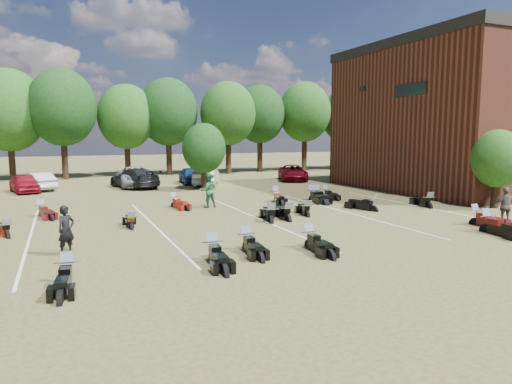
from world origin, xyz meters
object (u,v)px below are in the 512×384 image
person_grey (506,207)px  motorcycle_0 (68,283)px  car_0 (24,183)px  motorcycle_14 (42,216)px  person_green (208,191)px  motorcycle_7 (7,238)px  person_black (66,230)px  car_4 (191,175)px  motorcycle_3 (246,250)px

person_grey → motorcycle_0: 18.14m
car_0 → motorcycle_14: (1.44, -11.03, -0.66)m
person_grey → motorcycle_0: (-18.10, -0.86, -0.88)m
motorcycle_0 → person_green: bearing=62.8°
person_grey → motorcycle_0: size_ratio=0.82×
motorcycle_0 → motorcycle_7: 7.28m
car_0 → person_black: bearing=-96.6°
motorcycle_0 → motorcycle_7: size_ratio=1.06×
person_green → person_grey: (10.61, -10.32, -0.08)m
car_0 → person_green: size_ratio=2.02×
car_0 → person_grey: (20.57, -21.93, 0.21)m
car_0 → motorcycle_14: size_ratio=1.83×
car_4 → motorcycle_0: size_ratio=1.92×
person_grey → motorcycle_0: person_grey is taller
motorcycle_14 → car_4: bearing=30.2°
person_grey → motorcycle_3: size_ratio=0.82×
motorcycle_14 → person_green: bearing=-21.8°
car_4 → motorcycle_7: (-12.12, -17.10, -0.70)m
car_0 → motorcycle_14: bearing=-96.5°
car_0 → motorcycle_3: 22.95m
motorcycle_14 → car_0: bearing=79.5°
car_4 → motorcycle_3: size_ratio=1.91×
car_0 → motorcycle_0: car_0 is taller
person_grey → person_green: bearing=-14.3°
person_green → motorcycle_14: 8.59m
motorcycle_0 → motorcycle_3: bearing=20.2°
car_4 → motorcycle_14: size_ratio=1.92×
motorcycle_7 → person_black: bearing=102.4°
person_green → car_4: bearing=-107.5°
car_4 → person_green: bearing=-97.2°
car_4 → motorcycle_0: bearing=-108.7°
car_4 → motorcycle_0: 26.07m
car_4 → car_0: bearing=-170.3°
car_0 → car_4: (12.48, 1.28, 0.03)m
person_green → motorcycle_3: bearing=74.2°
car_0 → motorcycle_7: size_ratio=1.94×
person_green → motorcycle_3: person_green is taller
person_black → motorcycle_3: bearing=-50.7°
motorcycle_3 → motorcycle_14: bearing=128.5°
person_grey → car_4: bearing=-40.9°
person_black → motorcycle_7: (-2.15, 3.71, -0.85)m
motorcycle_3 → person_grey: bearing=2.1°
motorcycle_14 → motorcycle_0: bearing=-102.9°
motorcycle_3 → motorcycle_7: motorcycle_3 is taller
motorcycle_0 → person_grey: bearing=9.3°
motorcycle_0 → motorcycle_3: (5.88, 1.42, 0.00)m
motorcycle_3 → car_4: bearing=84.4°
person_grey → motorcycle_14: 22.03m
motorcycle_0 → motorcycle_3: 6.05m
person_grey → motorcycle_14: person_grey is taller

